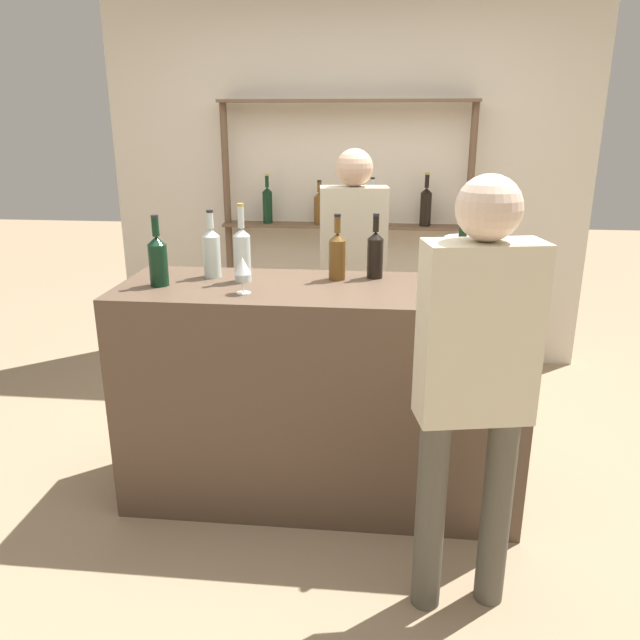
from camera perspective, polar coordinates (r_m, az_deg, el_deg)
ground_plane at (r=3.26m, az=0.00°, el=-15.26°), size 16.00×16.00×0.00m
bar_counter at (r=3.00m, az=0.00°, el=-6.76°), size 1.84×0.64×1.06m
back_wall at (r=4.65m, az=2.54°, el=13.27°), size 3.44×0.12×2.80m
back_shelf at (r=4.49m, az=2.48°, el=10.98°), size 1.76×0.18×1.90m
counter_bottle_0 at (r=2.90m, az=-14.60°, el=5.41°), size 0.08×0.08×0.32m
counter_bottle_1 at (r=2.59m, az=12.69°, el=4.40°), size 0.09×0.09×0.36m
counter_bottle_2 at (r=2.90m, az=-7.13°, el=6.13°), size 0.08×0.08×0.36m
counter_bottle_3 at (r=2.92m, az=1.58°, el=6.00°), size 0.08×0.08×0.31m
counter_bottle_4 at (r=3.01m, az=-9.87°, el=6.22°), size 0.08×0.08×0.32m
counter_bottle_5 at (r=2.96m, az=5.07°, el=6.10°), size 0.08×0.08×0.30m
wine_glass at (r=2.70m, az=-7.10°, el=4.86°), size 0.07×0.07×0.16m
ice_bucket at (r=2.77m, az=13.16°, el=4.93°), size 0.20×0.20×0.24m
server_behind_counter at (r=3.73m, az=3.02°, el=5.31°), size 0.41×0.21×1.62m
customer_right at (r=2.20m, az=14.02°, el=-4.43°), size 0.42×0.25×1.63m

